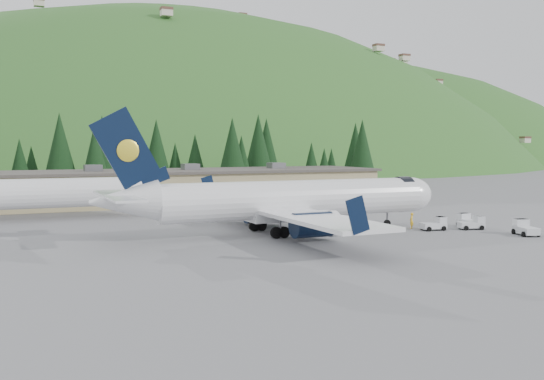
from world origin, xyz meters
The scene contains 11 objects.
ground centered at (0.00, 0.00, 0.00)m, with size 600.00×600.00×0.00m, color slate.
airliner centered at (-1.09, -0.01, 3.30)m, with size 37.21×34.86×12.40m.
second_airliner centered at (-24.92, 22.00, 3.32)m, with size 27.50×11.00×10.05m.
baggage_tug_a centered at (14.32, -4.21, 0.63)m, with size 2.78×1.86×1.41m.
baggage_tug_b centered at (18.46, -5.36, 0.63)m, with size 2.90×2.15×1.41m.
baggage_tug_c centered at (20.17, -10.71, 0.69)m, with size 2.40×3.18×1.54m.
terminal_building centered at (-5.01, 38.00, 2.62)m, with size 71.00×17.00×6.10m.
baggage_tug_d centered at (19.31, -3.53, 0.65)m, with size 1.68×2.73×1.45m.
ramp_worker centered at (12.81, -2.17, 0.85)m, with size 0.62×0.41×1.71m, color yellow.
tree_line centered at (-6.90, 60.56, 7.72)m, with size 111.76×18.42×14.45m.
hills centered at (53.34, 207.38, -82.80)m, with size 614.00×330.00×300.00m.
Camera 1 is at (-27.22, -55.22, 8.82)m, focal length 40.00 mm.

